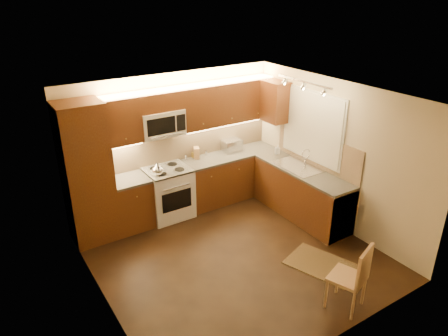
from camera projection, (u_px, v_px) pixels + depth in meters
floor at (235, 256)px, 6.49m from camera, size 4.00×4.00×0.01m
ceiling at (237, 98)px, 5.48m from camera, size 4.00×4.00×0.01m
wall_back at (173, 142)px, 7.52m from camera, size 4.00×0.01×2.50m
wall_front at (342, 252)px, 4.45m from camera, size 4.00×0.01×2.50m
wall_left at (98, 223)px, 4.99m from camera, size 0.01×4.00×2.50m
wall_right at (335, 155)px, 6.98m from camera, size 0.01×4.00×2.50m
pantry at (87, 174)px, 6.51m from camera, size 0.70×0.60×2.30m
base_cab_back_left at (131, 204)px, 7.13m from camera, size 0.62×0.60×0.86m
counter_back_left at (129, 180)px, 6.95m from camera, size 0.62×0.60×0.04m
base_cab_back_right at (230, 176)px, 8.14m from camera, size 1.92×0.60×0.86m
counter_back_right at (230, 155)px, 7.96m from camera, size 1.92×0.60×0.04m
base_cab_right at (301, 194)px, 7.47m from camera, size 0.60×2.00×0.86m
counter_right at (303, 171)px, 7.29m from camera, size 0.60×2.00×0.04m
dishwasher at (330, 210)px, 6.93m from camera, size 0.58×0.60×0.84m
backsplash_back at (191, 142)px, 7.71m from camera, size 3.30×0.02×0.60m
backsplash_right at (317, 150)px, 7.30m from camera, size 0.02×2.00×0.60m
upper_cab_back_left at (120, 121)px, 6.65m from camera, size 0.62×0.35×0.75m
upper_cab_back_right at (227, 102)px, 7.65m from camera, size 1.92×0.35×0.75m
upper_cab_bridge at (159, 101)px, 6.90m from camera, size 0.76×0.35×0.31m
upper_cab_right_corner at (275, 102)px, 7.72m from camera, size 0.35×0.50×0.75m
stove at (168, 193)px, 7.45m from camera, size 0.76×0.65×0.92m
microwave at (161, 123)px, 7.04m from camera, size 0.76×0.38×0.44m
window_frame at (313, 126)px, 7.26m from camera, size 0.03×1.44×1.24m
window_blinds at (312, 127)px, 7.25m from camera, size 0.02×1.36×1.16m
sink at (298, 163)px, 7.37m from camera, size 0.52×0.86×0.15m
faucet at (306, 157)px, 7.43m from camera, size 0.20×0.04×0.30m
track_light_bar at (304, 81)px, 6.58m from camera, size 0.04×1.20×0.03m
kettle at (157, 169)px, 6.99m from camera, size 0.21×0.21×0.23m
toaster_oven at (232, 145)px, 8.08m from camera, size 0.37×0.28×0.22m
knife_block at (197, 153)px, 7.72m from camera, size 0.15×0.18×0.21m
spice_jar_a at (186, 158)px, 7.65m from camera, size 0.05×0.05×0.11m
spice_jar_b at (194, 155)px, 7.79m from camera, size 0.05×0.05×0.09m
spice_jar_c at (206, 153)px, 7.88m from camera, size 0.06×0.06×0.09m
spice_jar_d at (193, 155)px, 7.78m from camera, size 0.05×0.05×0.10m
soap_bottle at (277, 149)px, 7.93m from camera, size 0.11×0.11×0.18m
rug at (322, 265)px, 6.28m from camera, size 0.96×1.16×0.01m
dining_chair at (347, 276)px, 5.31m from camera, size 0.53×0.53×0.95m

